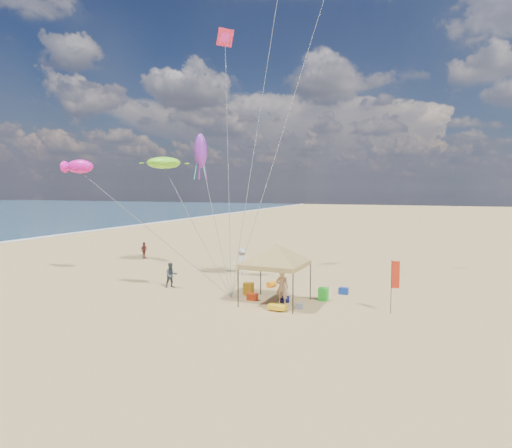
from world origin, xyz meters
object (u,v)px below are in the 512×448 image
object	(u,v)px
chair_yellow	(249,289)
person_near_c	(242,261)
feather_flag	(394,278)
person_near_b	(171,275)
person_far_a	(144,250)
cooler_blue	(344,291)
person_near_a	(282,287)
chair_green	(323,294)
canopy_tent	(276,246)
cooler_red	(252,297)
beach_cart	(277,307)

from	to	relation	value
chair_yellow	person_near_c	xyz separation A→B (m)	(-2.76, 5.36, 0.58)
feather_flag	person_near_b	distance (m)	13.29
person_near_b	person_far_a	distance (m)	12.07
cooler_blue	person_near_a	xyz separation A→B (m)	(-2.64, -3.44, 0.74)
chair_yellow	person_near_c	world-z (taller)	person_near_c
chair_yellow	person_near_c	distance (m)	6.05
feather_flag	chair_green	xyz separation A→B (m)	(-3.79, 1.25, -1.45)
canopy_tent	cooler_blue	distance (m)	5.37
chair_yellow	person_near_a	size ratio (longest dim) A/B	0.38
cooler_red	person_near_b	xyz separation A→B (m)	(-5.79, 0.90, 0.59)
cooler_red	chair_yellow	world-z (taller)	chair_yellow
cooler_red	cooler_blue	bearing A→B (deg)	35.85
cooler_blue	chair_green	bearing A→B (deg)	-113.73
person_near_c	person_far_a	world-z (taller)	person_near_c
person_near_c	chair_yellow	bearing A→B (deg)	93.33
canopy_tent	beach_cart	xyz separation A→B (m)	(0.57, -1.34, -2.90)
chair_green	chair_yellow	distance (m)	4.32
chair_yellow	person_near_c	size ratio (longest dim) A/B	0.38
canopy_tent	person_far_a	xyz separation A→B (m)	(-15.55, 9.73, -2.37)
chair_green	person_near_a	bearing A→B (deg)	-138.24
cooler_blue	person_near_b	xyz separation A→B (m)	(-10.23, -2.30, 0.59)
feather_flag	person_near_a	world-z (taller)	feather_flag
chair_yellow	person_far_a	size ratio (longest dim) A/B	0.48
person_near_b	cooler_blue	bearing A→B (deg)	-35.87
chair_green	beach_cart	size ratio (longest dim) A/B	0.78
cooler_red	person_far_a	world-z (taller)	person_far_a
feather_flag	person_near_b	size ratio (longest dim) A/B	1.71
canopy_tent	person_near_c	bearing A→B (deg)	126.39
cooler_blue	chair_green	xyz separation A→B (m)	(-0.79, -1.79, 0.16)
person_near_a	canopy_tent	bearing A→B (deg)	-15.91
feather_flag	beach_cart	world-z (taller)	feather_flag
cooler_red	person_near_c	bearing A→B (deg)	118.14
beach_cart	feather_flag	bearing A→B (deg)	16.66
person_near_c	chair_green	bearing A→B (deg)	120.94
canopy_tent	chair_yellow	distance (m)	3.62
person_near_a	person_far_a	bearing A→B (deg)	-33.84
cooler_red	person_near_a	distance (m)	1.96
chair_green	person_near_a	size ratio (longest dim) A/B	0.38
cooler_red	chair_green	xyz separation A→B (m)	(3.65, 1.41, 0.16)
chair_yellow	beach_cart	bearing A→B (deg)	-43.67
canopy_tent	beach_cart	world-z (taller)	canopy_tent
feather_flag	person_near_a	distance (m)	5.72
cooler_red	person_far_a	xyz separation A→B (m)	(-14.16, 9.59, 0.54)
feather_flag	beach_cart	size ratio (longest dim) A/B	2.96
chair_green	canopy_tent	bearing A→B (deg)	-145.48
person_near_b	person_near_c	bearing A→B (deg)	18.00
person_near_b	person_far_a	size ratio (longest dim) A/B	1.07
canopy_tent	chair_green	size ratio (longest dim) A/B	8.62
cooler_red	beach_cart	world-z (taller)	cooler_red
chair_yellow	feather_flag	bearing A→B (deg)	-6.08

